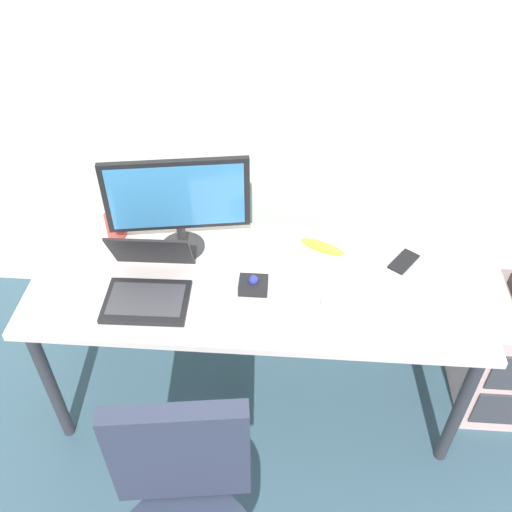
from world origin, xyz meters
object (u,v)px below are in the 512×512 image
at_px(monitor_main, 177,200).
at_px(banana, 322,247).
at_px(keyboard, 377,303).
at_px(cell_phone, 404,262).
at_px(file_cabinet, 511,344).
at_px(laptop, 148,283).
at_px(trackball_mouse, 253,285).
at_px(coffee_mug, 116,225).

xyz_separation_m(monitor_main, banana, (0.57, 0.02, -0.22)).
height_order(keyboard, cell_phone, keyboard).
bearing_deg(cell_phone, file_cabinet, 33.24).
distance_m(file_cabinet, laptop, 1.61).
bearing_deg(trackball_mouse, keyboard, -6.78).
relative_size(laptop, coffee_mug, 3.00).
height_order(trackball_mouse, cell_phone, trackball_mouse).
distance_m(trackball_mouse, banana, 0.36).
distance_m(keyboard, banana, 0.36).
xyz_separation_m(file_cabinet, trackball_mouse, (-1.13, -0.16, 0.45)).
distance_m(trackball_mouse, coffee_mug, 0.66).
bearing_deg(file_cabinet, keyboard, -162.33).
relative_size(trackball_mouse, banana, 0.58).
xyz_separation_m(laptop, cell_phone, (0.98, 0.23, -0.05)).
xyz_separation_m(file_cabinet, laptop, (-1.52, -0.20, 0.48)).
bearing_deg(trackball_mouse, file_cabinet, 7.99).
bearing_deg(coffee_mug, monitor_main, -12.05).
relative_size(monitor_main, trackball_mouse, 5.03).
bearing_deg(coffee_mug, trackball_mouse, -25.05).
bearing_deg(file_cabinet, coffee_mug, 176.07).
height_order(monitor_main, coffee_mug, monitor_main).
bearing_deg(trackball_mouse, cell_phone, 17.90).
bearing_deg(keyboard, trackball_mouse, 173.22).
bearing_deg(banana, keyboard, -56.26).
bearing_deg(banana, cell_phone, -8.92).
bearing_deg(laptop, coffee_mug, 122.35).
distance_m(keyboard, laptop, 0.85).
distance_m(file_cabinet, cell_phone, 0.69).
bearing_deg(keyboard, cell_phone, 62.44).
relative_size(file_cabinet, trackball_mouse, 5.34).
bearing_deg(keyboard, coffee_mug, 162.51).
height_order(keyboard, coffee_mug, coffee_mug).
distance_m(laptop, banana, 0.71).
height_order(file_cabinet, banana, banana).
distance_m(monitor_main, laptop, 0.33).
relative_size(laptop, banana, 1.75).
xyz_separation_m(monitor_main, coffee_mug, (-0.29, 0.06, -0.19)).
height_order(keyboard, laptop, laptop).
xyz_separation_m(laptop, banana, (0.65, 0.29, -0.03)).
xyz_separation_m(monitor_main, keyboard, (0.77, -0.27, -0.23)).
relative_size(file_cabinet, banana, 3.09).
height_order(coffee_mug, banana, coffee_mug).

